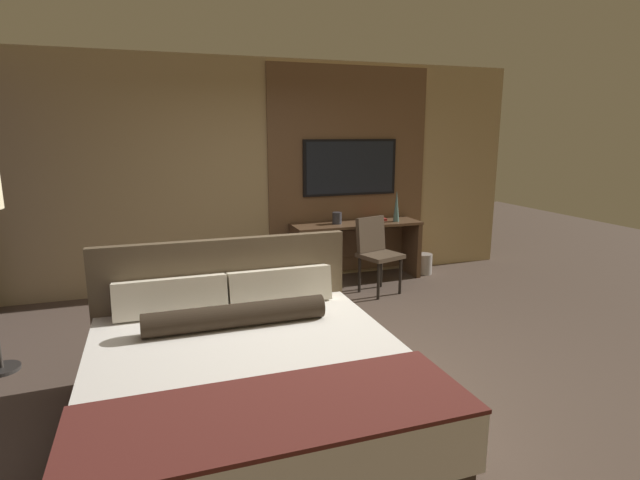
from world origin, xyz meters
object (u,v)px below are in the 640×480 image
object	(u,v)px
bed	(249,382)
book	(377,219)
desk_chair	(376,248)
waste_bin	(424,264)
tv	(350,167)
vase_short	(337,218)
vase_tall	(396,206)
desk	(355,241)

from	to	relation	value
bed	book	xyz separation A→B (m)	(2.32, 2.98, 0.46)
desk_chair	waste_bin	xyz separation A→B (m)	(0.97, 0.49, -0.41)
tv	vase_short	world-z (taller)	tv
vase_tall	vase_short	world-z (taller)	vase_tall
desk	bed	bearing A→B (deg)	-124.04
tv	desk_chair	size ratio (longest dim) A/B	1.42
desk	book	size ratio (longest dim) A/B	7.31
bed	tv	distance (m)	3.90
desk_chair	vase_short	bearing A→B (deg)	100.11
desk	vase_short	world-z (taller)	vase_short
tv	vase_short	xyz separation A→B (m)	(-0.27, -0.23, -0.62)
bed	vase_short	distance (m)	3.43
waste_bin	book	bearing A→B (deg)	168.99
vase_short	vase_tall	bearing A→B (deg)	-6.26
book	vase_tall	bearing A→B (deg)	-35.70
desk	desk_chair	bearing A→B (deg)	-87.84
bed	tv	size ratio (longest dim) A/B	1.65
vase_short	book	xyz separation A→B (m)	(0.60, 0.06, -0.06)
bed	waste_bin	world-z (taller)	bed
vase_short	waste_bin	bearing A→B (deg)	-3.26
bed	desk_chair	distance (m)	3.11
desk_chair	book	xyz separation A→B (m)	(0.31, 0.62, 0.23)
desk	vase_tall	bearing A→B (deg)	-11.78
bed	desk	distance (m)	3.56
tv	vase_tall	distance (m)	0.79
tv	vase_tall	bearing A→B (deg)	-30.60
vase_short	waste_bin	distance (m)	1.44
bed	waste_bin	bearing A→B (deg)	43.71
bed	desk	size ratio (longest dim) A/B	1.26
bed	vase_tall	bearing A→B (deg)	48.35
desk	tv	size ratio (longest dim) A/B	1.31
book	desk	bearing A→B (deg)	-174.13
tv	desk_chair	bearing A→B (deg)	-88.40
desk_chair	waste_bin	distance (m)	1.16
vase_tall	desk_chair	bearing A→B (deg)	-137.20
desk_chair	vase_tall	size ratio (longest dim) A/B	2.23
bed	vase_short	bearing A→B (deg)	59.49
vase_tall	desk	bearing A→B (deg)	168.22
desk	vase_short	distance (m)	0.42
vase_tall	waste_bin	distance (m)	0.95
waste_bin	vase_short	bearing A→B (deg)	176.74
desk	waste_bin	size ratio (longest dim) A/B	6.05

